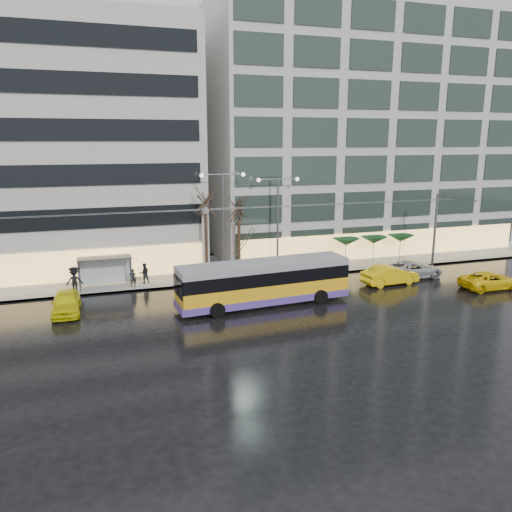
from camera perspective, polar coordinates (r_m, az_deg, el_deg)
name	(u,v)px	position (r m, az deg, el deg)	size (l,w,h in m)	color
ground	(235,321)	(33.77, -2.39, -7.48)	(140.00, 140.00, 0.00)	black
sidewalk	(216,268)	(47.18, -4.62, -1.41)	(80.00, 10.00, 0.15)	gray
kerb	(229,282)	(42.54, -3.07, -3.00)	(80.00, 0.10, 0.15)	slate
building_left	(0,148)	(50.08, -27.18, 10.88)	(34.00, 14.00, 22.00)	#B4B3AC
building_right	(356,133)	(56.56, 11.38, 13.65)	(32.00, 14.00, 25.00)	#B4B3AC
trolleybus	(264,284)	(36.54, 0.90, -3.20)	(12.98, 5.26, 5.94)	#EAA614
catenary	(220,237)	(40.27, -4.11, 2.18)	(42.24, 5.12, 7.00)	#595B60
bus_shelter	(100,265)	(42.35, -17.40, -1.03)	(4.20, 1.60, 2.51)	#595B60
street_lamp_near	(223,210)	(42.97, -3.77, 5.22)	(3.96, 0.36, 9.03)	#595B60
street_lamp_far	(278,211)	(44.48, 2.52, 5.14)	(3.96, 0.36, 8.53)	#595B60
tree_a	(205,198)	(42.69, -5.82, 6.61)	(3.20, 3.20, 8.40)	black
tree_b	(239,204)	(43.69, -1.99, 5.91)	(3.20, 3.20, 7.70)	black
parasol_a	(346,242)	(48.06, 10.24, 1.59)	(2.50, 2.50, 2.65)	#595B60
parasol_b	(374,240)	(49.53, 13.31, 1.79)	(2.50, 2.50, 2.65)	#595B60
parasol_c	(401,238)	(51.13, 16.20, 1.97)	(2.50, 2.50, 2.65)	#595B60
taxi_a	(66,302)	(37.47, -20.89, -4.98)	(1.86, 4.62, 1.57)	yellow
taxi_b	(390,275)	(43.41, 15.05, -2.11)	(1.71, 4.90, 1.61)	yellow
taxi_c	(490,280)	(45.00, 25.19, -2.54)	(2.33, 5.06, 1.41)	yellow
sedan_silver	(413,269)	(46.12, 17.47, -1.46)	(2.48, 5.39, 1.50)	#B3B4B8
pedestrian_a	(133,269)	(41.80, -13.93, -1.45)	(1.20, 1.22, 2.19)	black
pedestrian_b	(144,273)	(42.74, -12.64, -1.93)	(0.90, 0.73, 1.72)	black
pedestrian_c	(74,279)	(41.56, -20.05, -2.45)	(1.27, 0.83, 2.11)	black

